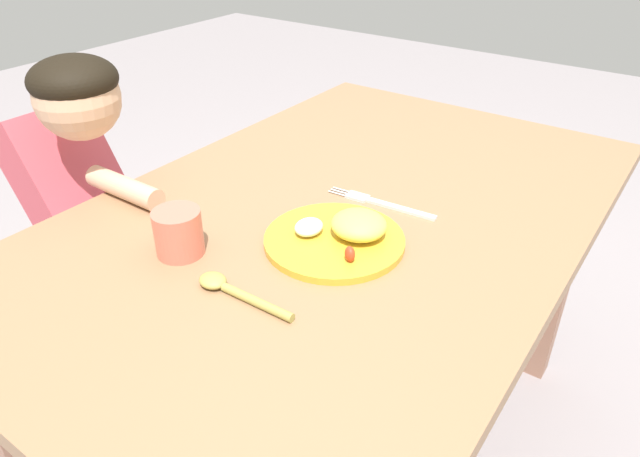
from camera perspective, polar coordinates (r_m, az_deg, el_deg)
name	(u,v)px	position (r m, az deg, el deg)	size (l,w,h in m)	color
ground_plane	(336,447)	(1.61, 1.55, -20.85)	(8.00, 8.00, 0.00)	gray
dining_table	(340,246)	(1.18, 1.98, -1.74)	(1.35, 0.86, 0.72)	#936D4B
plate	(341,235)	(1.01, 2.08, -0.62)	(0.25, 0.25, 0.06)	gold
fork	(381,203)	(1.14, 6.11, 2.49)	(0.03, 0.23, 0.01)	silver
spoon	(232,290)	(0.91, -8.76, -6.01)	(0.04, 0.18, 0.02)	#AA9A49
drinking_cup	(178,232)	(1.00, -13.85, -0.39)	(0.08, 0.08, 0.08)	#E16C57
person	(84,238)	(1.46, -22.33, -0.90)	(0.19, 0.43, 0.99)	#3A435E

